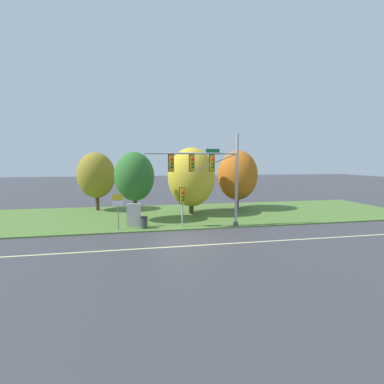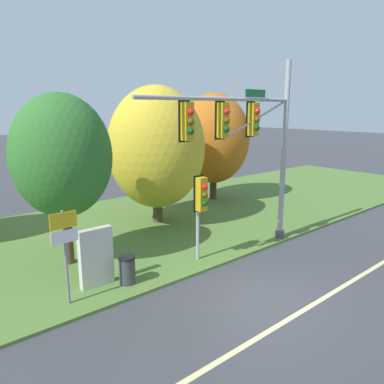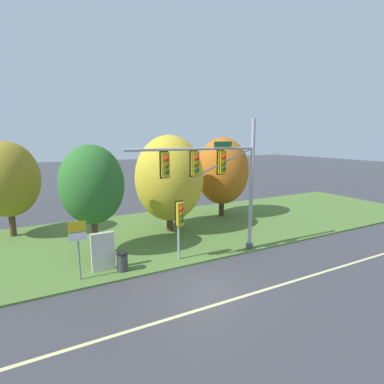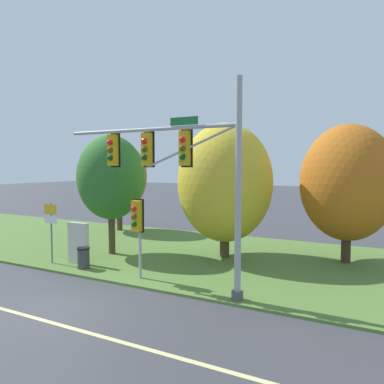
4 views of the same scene
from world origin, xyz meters
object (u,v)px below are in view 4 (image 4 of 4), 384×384
(tree_mid_verge, at_px, (348,183))
(pedestrian_signal_near_kerb, at_px, (137,221))
(route_sign_post, at_px, (51,223))
(tree_left_of_mast, at_px, (111,178))
(tree_nearest_road, at_px, (119,177))
(traffic_signal_mast, at_px, (179,164))
(trash_bin, at_px, (83,258))
(info_kiosk, at_px, (78,243))
(tree_behind_signpost, at_px, (225,183))

(tree_mid_verge, bearing_deg, pedestrian_signal_near_kerb, -136.37)
(route_sign_post, height_order, tree_left_of_mast, tree_left_of_mast)
(pedestrian_signal_near_kerb, bearing_deg, tree_nearest_road, 132.42)
(tree_left_of_mast, distance_m, tree_mid_verge, 11.48)
(traffic_signal_mast, xyz_separation_m, tree_nearest_road, (-10.15, 9.12, -0.79))
(tree_left_of_mast, bearing_deg, trash_bin, -74.90)
(traffic_signal_mast, bearing_deg, info_kiosk, 170.56)
(tree_left_of_mast, height_order, tree_behind_signpost, tree_behind_signpost)
(tree_nearest_road, height_order, tree_left_of_mast, tree_nearest_road)
(trash_bin, bearing_deg, info_kiosk, 147.44)
(traffic_signal_mast, relative_size, tree_left_of_mast, 1.23)
(pedestrian_signal_near_kerb, bearing_deg, tree_behind_signpost, 72.09)
(route_sign_post, bearing_deg, info_kiosk, 24.74)
(info_kiosk, bearing_deg, pedestrian_signal_near_kerb, -9.68)
(traffic_signal_mast, bearing_deg, tree_mid_verge, 55.08)
(route_sign_post, height_order, tree_mid_verge, tree_mid_verge)
(traffic_signal_mast, height_order, route_sign_post, traffic_signal_mast)
(route_sign_post, xyz_separation_m, info_kiosk, (1.16, 0.53, -0.93))
(tree_nearest_road, xyz_separation_m, tree_left_of_mast, (4.23, -5.84, 0.15))
(route_sign_post, distance_m, tree_nearest_road, 9.37)
(info_kiosk, bearing_deg, traffic_signal_mast, -9.44)
(tree_left_of_mast, xyz_separation_m, tree_behind_signpost, (5.42, 2.06, -0.23))
(pedestrian_signal_near_kerb, height_order, tree_left_of_mast, tree_left_of_mast)
(traffic_signal_mast, bearing_deg, route_sign_post, 176.32)
(traffic_signal_mast, xyz_separation_m, pedestrian_signal_near_kerb, (-2.12, 0.34, -2.22))
(tree_left_of_mast, bearing_deg, tree_nearest_road, 125.92)
(traffic_signal_mast, bearing_deg, tree_left_of_mast, 150.99)
(info_kiosk, bearing_deg, tree_left_of_mast, 88.91)
(route_sign_post, distance_m, trash_bin, 2.41)
(route_sign_post, xyz_separation_m, trash_bin, (1.96, 0.02, -1.40))
(tree_nearest_road, height_order, info_kiosk, tree_nearest_road)
(traffic_signal_mast, bearing_deg, tree_nearest_road, 138.05)
(tree_left_of_mast, bearing_deg, pedestrian_signal_near_kerb, -37.81)
(route_sign_post, bearing_deg, tree_left_of_mast, 66.97)
(pedestrian_signal_near_kerb, height_order, tree_mid_verge, tree_mid_verge)
(tree_mid_verge, xyz_separation_m, trash_bin, (-10.09, -6.57, -3.26))
(tree_nearest_road, bearing_deg, traffic_signal_mast, -41.95)
(trash_bin, bearing_deg, pedestrian_signal_near_kerb, -2.73)
(tree_nearest_road, xyz_separation_m, tree_behind_signpost, (9.65, -3.78, -0.08))
(tree_behind_signpost, relative_size, info_kiosk, 3.48)
(trash_bin, bearing_deg, tree_left_of_mast, 105.10)
(pedestrian_signal_near_kerb, relative_size, info_kiosk, 1.69)
(route_sign_post, bearing_deg, traffic_signal_mast, -3.68)
(pedestrian_signal_near_kerb, distance_m, info_kiosk, 4.14)
(route_sign_post, bearing_deg, trash_bin, 0.66)
(info_kiosk, height_order, trash_bin, info_kiosk)
(trash_bin, bearing_deg, tree_behind_signpost, 46.22)
(traffic_signal_mast, xyz_separation_m, tree_behind_signpost, (-0.50, 5.34, -0.87))
(tree_mid_verge, relative_size, info_kiosk, 3.39)
(traffic_signal_mast, xyz_separation_m, trash_bin, (-5.16, 0.48, -4.08))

